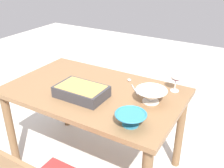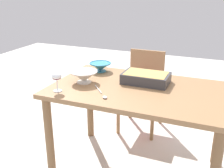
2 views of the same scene
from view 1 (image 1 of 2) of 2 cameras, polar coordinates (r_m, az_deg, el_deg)
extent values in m
plane|color=beige|center=(2.42, -3.47, -17.00)|extent=(8.00, 8.00, 0.00)
cube|color=olive|center=(1.99, -4.03, -1.72)|extent=(1.34, 0.83, 0.04)
cylinder|color=brown|center=(2.34, -21.31, -9.56)|extent=(0.06, 0.06, 0.70)
cylinder|color=brown|center=(2.74, -10.22, -2.57)|extent=(0.06, 0.06, 0.70)
cylinder|color=brown|center=(2.25, 14.63, -10.04)|extent=(0.06, 0.06, 0.70)
cylinder|color=white|center=(2.02, 13.52, -1.41)|extent=(0.06, 0.06, 0.01)
cylinder|color=white|center=(2.00, 13.65, -0.25)|extent=(0.01, 0.01, 0.09)
ellipsoid|color=white|center=(1.97, 13.87, 1.59)|extent=(0.08, 0.08, 0.06)
ellipsoid|color=#4C0A19|center=(1.97, 13.83, 1.23)|extent=(0.07, 0.07, 0.03)
cube|color=#38383D|center=(1.88, -6.71, -1.68)|extent=(0.36, 0.23, 0.08)
cube|color=tan|center=(1.87, -6.76, -0.81)|extent=(0.33, 0.21, 0.02)
cylinder|color=teal|center=(1.59, 4.06, -8.79)|extent=(0.10, 0.10, 0.01)
cone|color=teal|center=(1.57, 4.11, -7.64)|extent=(0.19, 0.19, 0.07)
torus|color=teal|center=(1.55, 4.15, -6.59)|extent=(0.19, 0.19, 0.01)
cylinder|color=white|center=(1.84, 8.45, -3.76)|extent=(0.12, 0.12, 0.01)
cone|color=white|center=(1.82, 8.55, -2.50)|extent=(0.21, 0.21, 0.08)
torus|color=white|center=(1.80, 8.64, -1.33)|extent=(0.22, 0.22, 0.01)
cylinder|color=silver|center=(1.98, 4.97, -1.24)|extent=(0.12, 0.13, 0.01)
ellipsoid|color=silver|center=(2.13, 3.80, 0.92)|extent=(0.05, 0.05, 0.01)
camera|label=2|loc=(3.69, 5.67, 23.58)|focal=44.28mm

